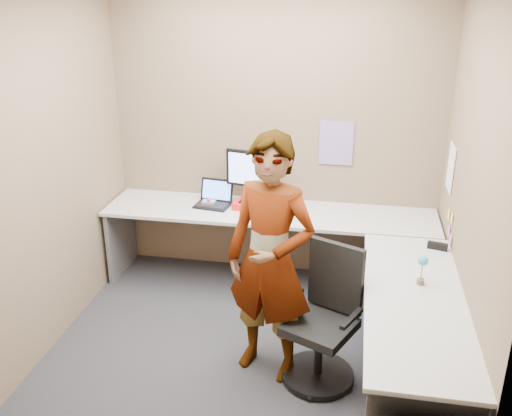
% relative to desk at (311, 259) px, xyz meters
% --- Properties ---
extents(ground, '(3.00, 3.00, 0.00)m').
position_rel_desk_xyz_m(ground, '(-0.44, -0.39, -0.59)').
color(ground, '#242429').
rests_on(ground, ground).
extents(wall_back, '(3.00, 0.00, 3.00)m').
position_rel_desk_xyz_m(wall_back, '(-0.44, 0.91, 0.76)').
color(wall_back, brown).
rests_on(wall_back, ground).
extents(wall_right, '(0.00, 2.70, 2.70)m').
position_rel_desk_xyz_m(wall_right, '(1.06, -0.39, 0.76)').
color(wall_right, brown).
rests_on(wall_right, ground).
extents(wall_left, '(0.00, 2.70, 2.70)m').
position_rel_desk_xyz_m(wall_left, '(-1.94, -0.39, 0.76)').
color(wall_left, brown).
rests_on(wall_left, ground).
extents(desk, '(2.98, 2.58, 0.73)m').
position_rel_desk_xyz_m(desk, '(0.00, 0.00, 0.00)').
color(desk, '#BBBBBB').
rests_on(desk, ground).
extents(paper_ream, '(0.35, 0.28, 0.06)m').
position_rel_desk_xyz_m(paper_ream, '(-0.60, 0.63, 0.17)').
color(paper_ream, red).
rests_on(paper_ream, desk).
extents(monitor, '(0.49, 0.18, 0.47)m').
position_rel_desk_xyz_m(monitor, '(-0.60, 0.64, 0.48)').
color(monitor, black).
rests_on(monitor, paper_ream).
extents(laptop, '(0.34, 0.30, 0.22)m').
position_rel_desk_xyz_m(laptop, '(-0.96, 0.66, 0.20)').
color(laptop, black).
rests_on(laptop, desk).
extents(trackball_mouse, '(0.12, 0.08, 0.07)m').
position_rel_desk_xyz_m(trackball_mouse, '(-1.00, 0.62, 0.17)').
color(trackball_mouse, '#B7B7BC').
rests_on(trackball_mouse, desk).
extents(origami, '(0.10, 0.10, 0.06)m').
position_rel_desk_xyz_m(origami, '(-0.26, 0.36, 0.17)').
color(origami, white).
rests_on(origami, desk).
extents(stapler, '(0.16, 0.08, 0.05)m').
position_rel_desk_xyz_m(stapler, '(0.96, 0.06, 0.17)').
color(stapler, black).
rests_on(stapler, desk).
extents(flower, '(0.07, 0.07, 0.22)m').
position_rel_desk_xyz_m(flower, '(0.79, -0.52, 0.28)').
color(flower, brown).
rests_on(flower, desk).
extents(calendar_purple, '(0.30, 0.01, 0.40)m').
position_rel_desk_xyz_m(calendar_purple, '(0.11, 0.90, 0.71)').
color(calendar_purple, '#846BB7').
rests_on(calendar_purple, wall_back).
extents(calendar_white, '(0.01, 0.28, 0.38)m').
position_rel_desk_xyz_m(calendar_white, '(1.05, 0.51, 0.66)').
color(calendar_white, white).
rests_on(calendar_white, wall_right).
extents(sticky_note_a, '(0.01, 0.07, 0.07)m').
position_rel_desk_xyz_m(sticky_note_a, '(1.05, 0.16, 0.36)').
color(sticky_note_a, '#F2E059').
rests_on(sticky_note_a, wall_right).
extents(sticky_note_b, '(0.01, 0.07, 0.07)m').
position_rel_desk_xyz_m(sticky_note_b, '(1.05, 0.21, 0.23)').
color(sticky_note_b, pink).
rests_on(sticky_note_b, wall_right).
extents(sticky_note_c, '(0.01, 0.07, 0.07)m').
position_rel_desk_xyz_m(sticky_note_c, '(1.05, 0.09, 0.21)').
color(sticky_note_c, pink).
rests_on(sticky_note_c, wall_right).
extents(sticky_note_d, '(0.01, 0.07, 0.07)m').
position_rel_desk_xyz_m(sticky_note_d, '(1.05, 0.31, 0.33)').
color(sticky_note_d, '#F2E059').
rests_on(sticky_note_d, wall_right).
extents(office_chair, '(0.57, 0.57, 0.98)m').
position_rel_desk_xyz_m(office_chair, '(0.16, -0.66, -0.19)').
color(office_chair, black).
rests_on(office_chair, ground).
extents(person, '(0.75, 0.61, 1.77)m').
position_rel_desk_xyz_m(person, '(-0.23, -0.65, 0.30)').
color(person, '#999399').
rests_on(person, ground).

